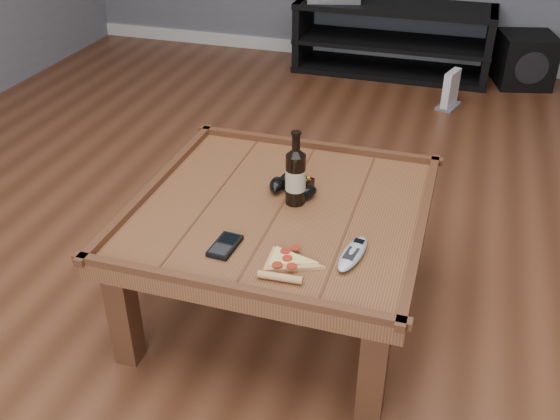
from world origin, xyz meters
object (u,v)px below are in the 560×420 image
(remote_control, at_px, (353,254))
(media_console, at_px, (392,40))
(beer_bottle, at_px, (296,175))
(smartphone, at_px, (225,246))
(game_controller, at_px, (293,186))
(subwoofer, at_px, (524,60))
(coffee_table, at_px, (281,221))
(game_console, at_px, (450,91))
(pizza_slice, at_px, (286,263))

(remote_control, bearing_deg, media_console, 104.75)
(beer_bottle, relative_size, smartphone, 2.01)
(game_controller, xyz_separation_m, subwoofer, (0.91, 2.68, -0.30))
(beer_bottle, xyz_separation_m, smartphone, (-0.14, -0.33, -0.10))
(beer_bottle, bearing_deg, game_controller, 112.13)
(coffee_table, bearing_deg, media_console, 90.00)
(smartphone, xyz_separation_m, game_console, (0.57, 2.49, -0.35))
(smartphone, bearing_deg, pizza_slice, -3.53)
(smartphone, distance_m, remote_control, 0.40)
(media_console, distance_m, game_console, 0.73)
(subwoofer, distance_m, game_console, 0.74)
(media_console, height_order, pizza_slice, media_console)
(game_controller, bearing_deg, beer_bottle, -55.79)
(beer_bottle, height_order, game_controller, beer_bottle)
(coffee_table, distance_m, game_controller, 0.14)
(game_controller, bearing_deg, pizza_slice, -64.47)
(game_controller, height_order, pizza_slice, game_controller)
(media_console, relative_size, remote_control, 6.74)
(media_console, bearing_deg, pizza_slice, -87.85)
(pizza_slice, xyz_separation_m, game_console, (0.36, 2.52, -0.35))
(smartphone, height_order, remote_control, remote_control)
(game_console, bearing_deg, pizza_slice, -80.72)
(coffee_table, xyz_separation_m, smartphone, (-0.10, -0.29, 0.07))
(beer_bottle, bearing_deg, pizza_slice, -78.21)
(remote_control, relative_size, subwoofer, 0.48)
(beer_bottle, distance_m, smartphone, 0.37)
(coffee_table, relative_size, game_console, 4.21)
(remote_control, xyz_separation_m, subwoofer, (0.63, 3.00, -0.29))
(smartphone, bearing_deg, game_controller, 79.20)
(subwoofer, bearing_deg, pizza_slice, -118.79)
(game_console, bearing_deg, remote_control, -76.74)
(smartphone, bearing_deg, coffee_table, 76.25)
(game_controller, height_order, smartphone, game_controller)
(coffee_table, xyz_separation_m, remote_control, (0.30, -0.22, 0.07))
(media_console, xyz_separation_m, beer_bottle, (0.04, -2.71, 0.31))
(beer_bottle, height_order, remote_control, beer_bottle)
(media_console, bearing_deg, subwoofer, 2.07)
(media_console, relative_size, game_console, 5.73)
(media_console, height_order, remote_control, media_console)
(game_controller, relative_size, pizza_slice, 0.80)
(media_console, height_order, beer_bottle, beer_bottle)
(game_controller, xyz_separation_m, remote_control, (0.29, -0.33, -0.01))
(game_controller, bearing_deg, media_console, 102.38)
(remote_control, bearing_deg, pizza_slice, -142.76)
(pizza_slice, distance_m, game_console, 2.57)
(subwoofer, bearing_deg, game_controller, -122.98)
(pizza_slice, relative_size, smartphone, 1.81)
(media_console, height_order, subwoofer, media_console)
(game_controller, distance_m, subwoofer, 2.84)
(remote_control, bearing_deg, game_console, 94.95)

